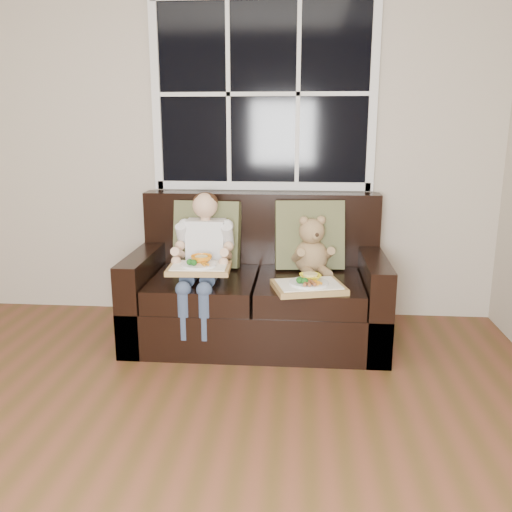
# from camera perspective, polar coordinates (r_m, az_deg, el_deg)

# --- Properties ---
(room_walls) EXTENTS (4.52, 5.02, 2.71)m
(room_walls) POSITION_cam_1_polar(r_m,az_deg,el_deg) (1.75, -23.58, 17.30)
(room_walls) COLOR #C1B0A0
(room_walls) RESTS_ON ground
(window_back) EXTENTS (1.62, 0.04, 1.37)m
(window_back) POSITION_cam_1_polar(r_m,az_deg,el_deg) (4.05, 0.76, 16.68)
(window_back) COLOR black
(window_back) RESTS_ON room_walls
(loveseat) EXTENTS (1.70, 0.92, 0.96)m
(loveseat) POSITION_cam_1_polar(r_m,az_deg,el_deg) (3.76, 0.19, -3.83)
(loveseat) COLOR black
(loveseat) RESTS_ON ground
(pillow_left) EXTENTS (0.48, 0.24, 0.48)m
(pillow_left) POSITION_cam_1_polar(r_m,az_deg,el_deg) (3.86, -5.15, 2.30)
(pillow_left) COLOR brown
(pillow_left) RESTS_ON loveseat
(pillow_right) EXTENTS (0.49, 0.26, 0.49)m
(pillow_right) POSITION_cam_1_polar(r_m,az_deg,el_deg) (3.80, 5.64, 2.20)
(pillow_right) COLOR brown
(pillow_right) RESTS_ON loveseat
(child) EXTENTS (0.37, 0.59, 0.85)m
(child) POSITION_cam_1_polar(r_m,az_deg,el_deg) (3.60, -5.54, 0.77)
(child) COLOR white
(child) RESTS_ON loveseat
(teddy_bear) EXTENTS (0.28, 0.34, 0.41)m
(teddy_bear) POSITION_cam_1_polar(r_m,az_deg,el_deg) (3.70, 5.83, 0.68)
(teddy_bear) COLOR #9E8553
(teddy_bear) RESTS_ON loveseat
(tray_left) EXTENTS (0.40, 0.31, 0.09)m
(tray_left) POSITION_cam_1_polar(r_m,az_deg,el_deg) (3.42, -5.97, -1.08)
(tray_left) COLOR #A57D4A
(tray_left) RESTS_ON child
(tray_right) EXTENTS (0.49, 0.42, 0.10)m
(tray_right) POSITION_cam_1_polar(r_m,az_deg,el_deg) (3.35, 5.56, -3.07)
(tray_right) COLOR #A57D4A
(tray_right) RESTS_ON loveseat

